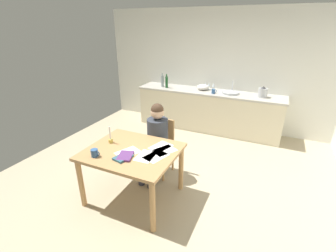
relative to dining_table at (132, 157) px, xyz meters
The scene contains 24 objects.
ground_plane 0.87m from the dining_table, 63.16° to the left, with size 5.20×5.20×0.04m, color tan.
wall_back 3.18m from the dining_table, 85.32° to the left, with size 5.20×0.12×2.60m, color silver.
kitchen_counter 2.76m from the dining_table, 84.71° to the left, with size 3.20×0.64×0.90m.
dining_table is the anchor object (origin of this frame).
chair_at_table 0.75m from the dining_table, 86.20° to the left, with size 0.42×0.42×0.89m.
person_seated 0.59m from the dining_table, 85.80° to the left, with size 0.33×0.60×1.19m.
coffee_mug 0.49m from the dining_table, 135.72° to the right, with size 0.13×0.09×0.10m.
candlestick 0.42m from the dining_table, behind, with size 0.06×0.06×0.24m.
book_magazine 0.25m from the dining_table, 86.91° to the right, with size 0.15×0.22×0.03m, color #305A6B.
book_cookery 0.22m from the dining_table, 82.92° to the right, with size 0.17×0.24×0.03m, color #5B316D.
paper_letter 0.27m from the dining_table, 13.43° to the right, with size 0.21×0.30×0.00m, color white.
paper_bill 0.44m from the dining_table, 23.58° to the left, with size 0.21×0.30×0.00m, color white.
paper_envelope 0.37m from the dining_table, ahead, with size 0.21×0.30×0.00m, color white.
paper_receipt 0.40m from the dining_table, 38.56° to the left, with size 0.21×0.30×0.00m, color white.
paper_notice 0.13m from the dining_table, 101.58° to the right, with size 0.21×0.30×0.00m, color white.
sink_unit 2.85m from the dining_table, 75.14° to the left, with size 0.36×0.36×0.24m.
bottle_oil 2.85m from the dining_table, 107.60° to the left, with size 0.07×0.07×0.31m.
bottle_vinegar 2.77m from the dining_table, 105.33° to the left, with size 0.06×0.06×0.31m.
mixing_bowl 2.83m from the dining_table, 88.05° to the left, with size 0.27×0.27×0.12m, color white.
stovetop_kettle 3.08m from the dining_table, 63.59° to the left, with size 0.18×0.18×0.22m.
wine_glass_near_sink 2.93m from the dining_table, 83.74° to the left, with size 0.07×0.07×0.15m.
wine_glass_by_kettle 2.92m from the dining_table, 85.85° to the left, with size 0.07×0.07×0.15m.
wine_glass_back_left 2.92m from the dining_table, 87.47° to the left, with size 0.07×0.07×0.15m.
teacup_on_counter 2.64m from the dining_table, 81.32° to the left, with size 0.11×0.07×0.10m.
Camera 1 is at (1.31, -2.78, 2.25)m, focal length 25.39 mm.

